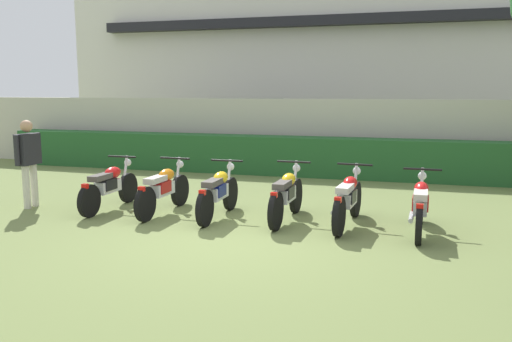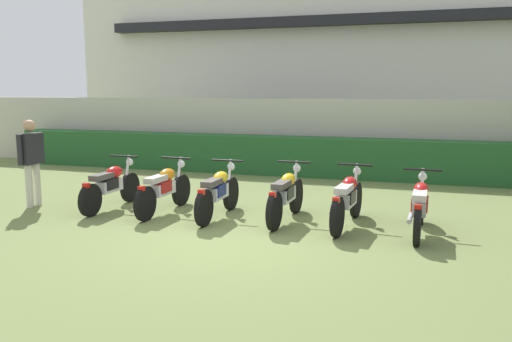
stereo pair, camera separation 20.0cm
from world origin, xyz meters
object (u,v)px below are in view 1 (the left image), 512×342
at_px(motorcycle_in_row_1, 163,189).
at_px(inspector_person, 28,156).
at_px(motorcycle_in_row_2, 218,192).
at_px(motorcycle_in_row_3, 286,195).
at_px(parked_car, 244,127).
at_px(motorcycle_in_row_5, 420,205).
at_px(motorcycle_in_row_4, 348,199).
at_px(motorcycle_in_row_0, 109,186).

relative_size(motorcycle_in_row_1, inspector_person, 1.15).
bearing_deg(motorcycle_in_row_2, motorcycle_in_row_3, -84.28).
relative_size(parked_car, motorcycle_in_row_2, 2.48).
xyz_separation_m(motorcycle_in_row_2, motorcycle_in_row_5, (3.35, -0.05, -0.00)).
xyz_separation_m(parked_car, motorcycle_in_row_4, (4.45, -8.41, -0.48)).
bearing_deg(motorcycle_in_row_2, motorcycle_in_row_4, -87.76).
xyz_separation_m(parked_car, motorcycle_in_row_1, (1.17, -8.45, -0.49)).
relative_size(motorcycle_in_row_4, motorcycle_in_row_5, 1.05).
bearing_deg(motorcycle_in_row_3, motorcycle_in_row_1, 94.36).
bearing_deg(parked_car, motorcycle_in_row_4, -66.18).
bearing_deg(motorcycle_in_row_4, motorcycle_in_row_0, 95.68).
bearing_deg(motorcycle_in_row_0, motorcycle_in_row_2, -89.90).
bearing_deg(motorcycle_in_row_5, motorcycle_in_row_3, 87.71).
relative_size(motorcycle_in_row_1, motorcycle_in_row_2, 1.02).
xyz_separation_m(motorcycle_in_row_1, inspector_person, (-2.62, -0.27, 0.53)).
height_order(motorcycle_in_row_2, inspector_person, inspector_person).
bearing_deg(motorcycle_in_row_3, inspector_person, 96.45).
bearing_deg(motorcycle_in_row_0, parked_car, 1.30).
height_order(parked_car, motorcycle_in_row_1, parked_car).
relative_size(motorcycle_in_row_1, motorcycle_in_row_4, 0.97).
xyz_separation_m(motorcycle_in_row_1, motorcycle_in_row_3, (2.25, 0.08, 0.01)).
height_order(parked_car, motorcycle_in_row_0, parked_car).
bearing_deg(motorcycle_in_row_0, motorcycle_in_row_5, -89.93).
distance_m(motorcycle_in_row_1, inspector_person, 2.69).
distance_m(parked_car, motorcycle_in_row_3, 9.06).
relative_size(motorcycle_in_row_2, inspector_person, 1.13).
bearing_deg(motorcycle_in_row_0, motorcycle_in_row_3, -87.66).
bearing_deg(motorcycle_in_row_3, motorcycle_in_row_5, -91.93).
bearing_deg(motorcycle_in_row_2, motorcycle_in_row_5, -90.63).
bearing_deg(motorcycle_in_row_4, motorcycle_in_row_3, 93.06).
xyz_separation_m(motorcycle_in_row_3, motorcycle_in_row_5, (2.16, -0.16, -0.01)).
xyz_separation_m(motorcycle_in_row_2, motorcycle_in_row_3, (1.19, 0.12, 0.00)).
height_order(motorcycle_in_row_3, motorcycle_in_row_5, motorcycle_in_row_3).
xyz_separation_m(motorcycle_in_row_0, inspector_person, (-1.53, -0.26, 0.53)).
height_order(motorcycle_in_row_5, inspector_person, inspector_person).
xyz_separation_m(motorcycle_in_row_4, motorcycle_in_row_5, (1.12, -0.13, -0.01)).
relative_size(motorcycle_in_row_5, inspector_person, 1.14).
bearing_deg(motorcycle_in_row_2, inspector_person, 93.80).
bearing_deg(motorcycle_in_row_3, motorcycle_in_row_2, 97.90).
height_order(motorcycle_in_row_3, inspector_person, inspector_person).
xyz_separation_m(motorcycle_in_row_1, motorcycle_in_row_2, (1.06, -0.04, 0.00)).
distance_m(motorcycle_in_row_0, motorcycle_in_row_5, 5.51).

